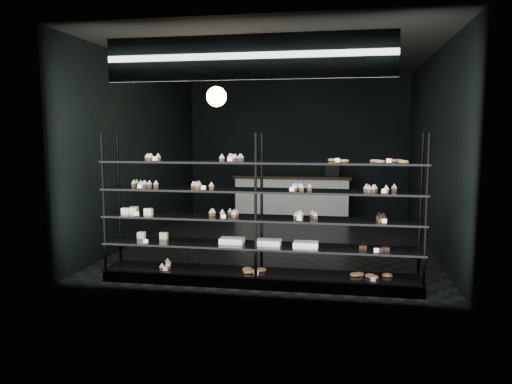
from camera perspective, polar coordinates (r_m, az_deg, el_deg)
room at (r=8.59m, az=2.77°, el=4.65°), size 5.01×6.01×3.20m
display_shelf at (r=6.29m, az=0.06°, el=-4.99°), size 4.00×0.50×1.91m
signage at (r=5.76m, az=-1.06°, el=15.16°), size 3.30×0.05×0.50m
pendant_lamp at (r=7.56m, az=-4.54°, el=10.82°), size 0.30×0.30×0.88m
service_counter at (r=11.16m, az=4.23°, el=-0.56°), size 2.58×0.65×1.23m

